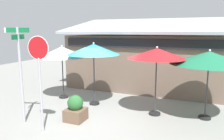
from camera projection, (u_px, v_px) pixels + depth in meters
name	position (u px, v px, depth m)	size (l,w,h in m)	color
ground_plane	(95.00, 118.00, 8.15)	(28.00, 28.00, 0.10)	gray
cafe_building	(146.00, 59.00, 12.44)	(8.73, 4.66, 3.96)	#705B4C
street_sign_post	(20.00, 67.00, 7.32)	(0.82, 0.76, 3.30)	#A8AAB2
stop_sign	(39.00, 67.00, 6.64)	(0.72, 0.09, 3.03)	#A8AAB2
patio_umbrella_ivory_left	(62.00, 52.00, 10.14)	(2.20, 2.20, 2.53)	black
patio_umbrella_teal_center	(94.00, 50.00, 9.16)	(2.22, 2.22, 2.70)	black
patio_umbrella_crimson_right	(157.00, 54.00, 7.98)	(2.15, 2.15, 2.62)	black
patio_umbrella_forest_green_far_right	(209.00, 58.00, 7.61)	(2.69, 2.69, 2.54)	black
sidewalk_planter	(75.00, 109.00, 7.76)	(0.67, 0.67, 0.94)	brown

